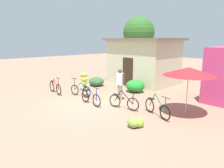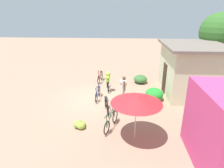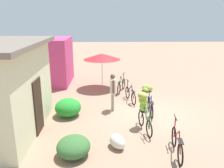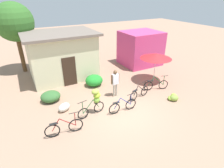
% 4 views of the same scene
% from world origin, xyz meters
% --- Properties ---
extents(ground_plane, '(60.00, 60.00, 0.00)m').
position_xyz_m(ground_plane, '(0.00, 0.00, 0.00)').
color(ground_plane, '#9F7962').
extents(shop_pink, '(3.20, 2.80, 2.84)m').
position_xyz_m(shop_pink, '(5.23, 5.61, 1.42)').
color(shop_pink, '#CA3D78').
rests_on(shop_pink, ground).
extents(hedge_bush_front_left, '(1.13, 1.04, 0.61)m').
position_xyz_m(hedge_bush_front_left, '(-3.16, 2.93, 0.31)').
color(hedge_bush_front_left, '#366732').
rests_on(hedge_bush_front_left, ground).
extents(hedge_bush_front_right, '(1.20, 1.11, 0.76)m').
position_xyz_m(hedge_bush_front_right, '(-0.11, 3.56, 0.38)').
color(hedge_bush_front_right, '#248D2D').
rests_on(hedge_bush_front_right, ground).
extents(market_umbrella, '(2.15, 2.15, 2.07)m').
position_xyz_m(market_umbrella, '(3.95, 2.15, 1.90)').
color(market_umbrella, beige).
rests_on(market_umbrella, ground).
extents(bicycle_leftmost, '(1.70, 0.24, 1.04)m').
position_xyz_m(bicycle_leftmost, '(-3.20, -0.24, 0.37)').
color(bicycle_leftmost, black).
rests_on(bicycle_leftmost, ground).
extents(bicycle_near_pile, '(1.56, 0.50, 1.43)m').
position_xyz_m(bicycle_near_pile, '(-1.36, 0.52, 0.87)').
color(bicycle_near_pile, black).
rests_on(bicycle_near_pile, ground).
extents(bicycle_center_loaded, '(1.63, 0.16, 0.96)m').
position_xyz_m(bicycle_center_loaded, '(0.00, -0.00, 0.35)').
color(bicycle_center_loaded, black).
rests_on(bicycle_center_loaded, ground).
extents(bicycle_by_shop, '(1.58, 0.39, 0.99)m').
position_xyz_m(bicycle_by_shop, '(1.60, 0.71, 0.35)').
color(bicycle_by_shop, black).
rests_on(bicycle_by_shop, ground).
extents(bicycle_rightmost, '(1.61, 0.58, 0.97)m').
position_xyz_m(bicycle_rightmost, '(3.20, 1.06, 0.35)').
color(bicycle_rightmost, black).
rests_on(bicycle_rightmost, ground).
extents(banana_pile_on_ground, '(0.65, 0.67, 0.36)m').
position_xyz_m(banana_pile_on_ground, '(3.28, -0.44, 0.16)').
color(banana_pile_on_ground, '#8DB63E').
rests_on(banana_pile_on_ground, ground).
extents(produce_sack, '(0.82, 0.71, 0.44)m').
position_xyz_m(produce_sack, '(-2.73, 1.57, 0.22)').
color(produce_sack, silver).
rests_on(produce_sack, ground).
extents(person_vendor, '(0.58, 0.24, 1.71)m').
position_xyz_m(person_vendor, '(0.45, 1.63, 1.05)').
color(person_vendor, gray).
rests_on(person_vendor, ground).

